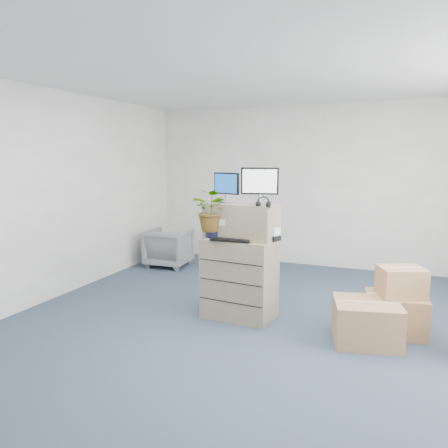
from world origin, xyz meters
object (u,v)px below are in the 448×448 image
Objects in this scene: monitor_left at (226,186)px; potted_plant at (213,216)px; monitor_right at (260,184)px; filing_cabinet_lower at (239,278)px; office_chair at (169,246)px; keyboard at (232,240)px; water_bottle at (248,229)px.

monitor_left is 0.57× the size of potted_plant.
monitor_left is at bearing 155.82° from monitor_right.
monitor_right is at bearing 6.49° from filing_cabinet_lower.
keyboard is at bearing 130.99° from office_chair.
filing_cabinet_lower is 0.52m from keyboard.
filing_cabinet_lower is 2.72× the size of monitor_left.
monitor_right is 0.55m from water_bottle.
potted_plant is (-0.53, -0.11, -0.38)m from monitor_right.
office_chair is (-1.95, 2.01, -0.62)m from keyboard.
monitor_left reaches higher than water_bottle.
monitor_right reaches higher than filing_cabinet_lower.
water_bottle is (0.09, 0.02, 0.60)m from filing_cabinet_lower.
filing_cabinet_lower is at bearing 73.13° from keyboard.
monitor_right reaches higher than keyboard.
water_bottle reaches higher than keyboard.
monitor_left reaches higher than potted_plant.
filing_cabinet_lower is 1.34× the size of office_chair.
keyboard is at bearing -40.30° from monitor_left.
monitor_left is at bearing 132.22° from office_chair.
filing_cabinet_lower is 4.05× the size of water_bottle.
keyboard is 2.87m from office_chair.
keyboard is at bearing -99.50° from filing_cabinet_lower.
monitor_right is 0.90× the size of keyboard.
monitor_right reaches higher than monitor_left.
water_bottle is 0.38× the size of potted_plant.
monitor_right is 0.66m from potted_plant.
potted_plant reaches higher than office_chair.
office_chair is at bearing 132.11° from keyboard.
filing_cabinet_lower is at bearing -166.41° from water_bottle.
potted_plant reaches higher than water_bottle.
filing_cabinet_lower is 2.28× the size of monitor_right.
office_chair is (-2.09, 1.83, -0.72)m from water_bottle.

